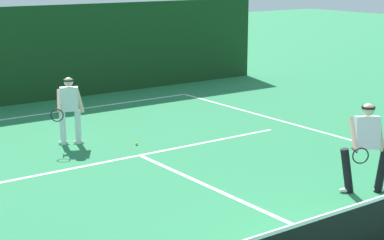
% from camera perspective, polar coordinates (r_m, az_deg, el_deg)
% --- Properties ---
extents(court_line_baseline_far, '(9.53, 0.10, 0.01)m').
position_cam_1_polar(court_line_baseline_far, '(18.45, -12.87, 0.58)').
color(court_line_baseline_far, white).
rests_on(court_line_baseline_far, ground_plane).
extents(court_line_service, '(7.77, 0.10, 0.01)m').
position_cam_1_polar(court_line_service, '(14.05, -4.71, -3.17)').
color(court_line_service, white).
rests_on(court_line_service, ground_plane).
extents(court_line_centre, '(0.10, 6.40, 0.01)m').
position_cam_1_polar(court_line_centre, '(11.55, 3.65, -6.91)').
color(court_line_centre, white).
rests_on(court_line_centre, ground_plane).
extents(tennis_net, '(10.45, 0.09, 1.10)m').
position_cam_1_polar(tennis_net, '(9.29, 16.45, -9.32)').
color(tennis_net, '#1E4723').
rests_on(tennis_net, ground_plane).
extents(player_near, '(1.11, 0.79, 1.68)m').
position_cam_1_polar(player_near, '(11.91, 15.32, -2.08)').
color(player_near, black).
rests_on(player_near, ground_plane).
extents(player_far, '(0.97, 0.84, 1.58)m').
position_cam_1_polar(player_far, '(14.95, -10.94, 1.08)').
color(player_far, silver).
rests_on(player_far, ground_plane).
extents(tennis_ball, '(0.07, 0.07, 0.07)m').
position_cam_1_polar(tennis_ball, '(14.84, -4.98, -2.14)').
color(tennis_ball, '#D1E033').
rests_on(tennis_ball, ground_plane).
extents(back_fence_windscreen, '(17.70, 0.12, 2.92)m').
position_cam_1_polar(back_fence_windscreen, '(19.77, -15.05, 5.60)').
color(back_fence_windscreen, '#153B1B').
rests_on(back_fence_windscreen, ground_plane).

